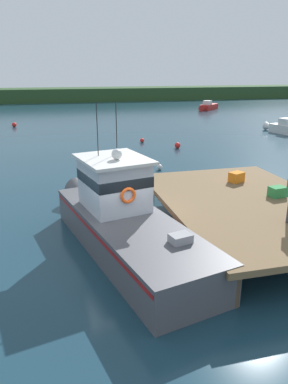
# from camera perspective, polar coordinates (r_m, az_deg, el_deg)

# --- Properties ---
(ground_plane) EXTENTS (200.00, 200.00, 0.00)m
(ground_plane) POSITION_cam_1_polar(r_m,az_deg,el_deg) (12.97, -3.70, -8.17)
(ground_plane) COLOR #193847
(dock) EXTENTS (6.00, 9.00, 1.20)m
(dock) POSITION_cam_1_polar(r_m,az_deg,el_deg) (14.12, 15.73, -1.83)
(dock) COLOR #4C3D2D
(dock) RESTS_ON ground
(main_fishing_boat) EXTENTS (4.30, 9.96, 4.80)m
(main_fishing_boat) POSITION_cam_1_polar(r_m,az_deg,el_deg) (12.49, -3.40, -4.17)
(main_fishing_boat) COLOR #4C4C51
(main_fishing_boat) RESTS_ON ground
(crate_stack_mid_dock) EXTENTS (0.65, 0.52, 0.39)m
(crate_stack_mid_dock) POSITION_cam_1_polar(r_m,az_deg,el_deg) (14.84, 20.03, 0.04)
(crate_stack_mid_dock) COLOR #2D8442
(crate_stack_mid_dock) RESTS_ON dock
(crate_single_by_cleat) EXTENTS (0.72, 0.64, 0.43)m
(crate_single_by_cleat) POSITION_cam_1_polar(r_m,az_deg,el_deg) (16.27, 14.19, 2.26)
(crate_single_by_cleat) COLOR orange
(crate_single_by_cleat) RESTS_ON dock
(moored_boat_near_channel) EXTENTS (4.52, 4.58, 1.36)m
(moored_boat_near_channel) POSITION_cam_1_polar(r_m,az_deg,el_deg) (57.41, 9.94, 12.96)
(moored_boat_near_channel) COLOR red
(moored_boat_near_channel) RESTS_ON ground
(mooring_buoy_spare_mooring) EXTENTS (0.45, 0.45, 0.45)m
(mooring_buoy_spare_mooring) POSITION_cam_1_polar(r_m,az_deg,el_deg) (28.67, 5.23, 7.24)
(mooring_buoy_spare_mooring) COLOR red
(mooring_buoy_spare_mooring) RESTS_ON ground
(mooring_buoy_inshore) EXTENTS (0.48, 0.48, 0.48)m
(mooring_buoy_inshore) POSITION_cam_1_polar(r_m,az_deg,el_deg) (41.73, -19.55, 9.84)
(mooring_buoy_inshore) COLOR red
(mooring_buoy_inshore) RESTS_ON ground
(mooring_buoy_outer) EXTENTS (0.35, 0.35, 0.35)m
(mooring_buoy_outer) POSITION_cam_1_polar(r_m,az_deg,el_deg) (30.87, -0.30, 8.04)
(mooring_buoy_outer) COLOR red
(mooring_buoy_outer) RESTS_ON ground
(mooring_buoy_channel_marker) EXTENTS (0.34, 0.34, 0.34)m
(mooring_buoy_channel_marker) POSITION_cam_1_polar(r_m,az_deg,el_deg) (22.33, 2.44, 3.89)
(mooring_buoy_channel_marker) COLOR silver
(mooring_buoy_channel_marker) RESTS_ON ground
(far_shoreline) EXTENTS (120.00, 8.00, 2.40)m
(far_shoreline) POSITION_cam_1_polar(r_m,az_deg,el_deg) (73.58, -12.98, 14.53)
(far_shoreline) COLOR #284723
(far_shoreline) RESTS_ON ground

